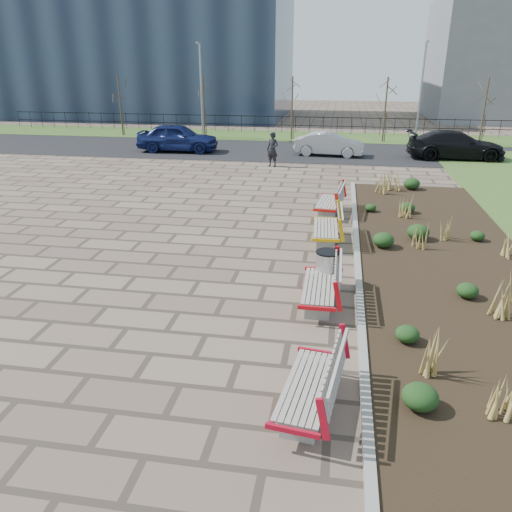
% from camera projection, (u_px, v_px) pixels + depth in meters
% --- Properties ---
extents(ground, '(120.00, 120.00, 0.00)m').
position_uv_depth(ground, '(151.00, 354.00, 9.37)').
color(ground, '#6D5B4B').
rests_on(ground, ground).
extents(planting_bed, '(4.50, 18.00, 0.10)m').
position_uv_depth(planting_bed, '(448.00, 269.00, 12.98)').
color(planting_bed, black).
rests_on(planting_bed, ground).
extents(planting_curb, '(0.16, 18.00, 0.15)m').
position_uv_depth(planting_curb, '(357.00, 263.00, 13.33)').
color(planting_curb, gray).
rests_on(planting_curb, ground).
extents(grass_verge_far, '(80.00, 5.00, 0.04)m').
position_uv_depth(grass_verge_far, '(293.00, 136.00, 35.01)').
color(grass_verge_far, '#33511E').
rests_on(grass_verge_far, ground).
extents(road, '(80.00, 7.00, 0.02)m').
position_uv_depth(road, '(284.00, 151.00, 29.52)').
color(road, black).
rests_on(road, ground).
extents(bench_a, '(1.18, 2.20, 1.00)m').
position_uv_depth(bench_a, '(308.00, 383.00, 7.72)').
color(bench_a, '#B30B21').
rests_on(bench_a, ground).
extents(bench_b, '(0.90, 2.10, 1.00)m').
position_uv_depth(bench_b, '(319.00, 284.00, 11.08)').
color(bench_b, red).
rests_on(bench_b, ground).
extents(bench_c, '(0.98, 2.13, 1.00)m').
position_uv_depth(bench_c, '(326.00, 226.00, 14.86)').
color(bench_c, '#DCA60B').
rests_on(bench_c, ground).
extents(bench_d, '(1.12, 2.18, 1.00)m').
position_uv_depth(bench_d, '(329.00, 200.00, 17.53)').
color(bench_d, red).
rests_on(bench_d, ground).
extents(litter_bin, '(0.54, 0.54, 0.91)m').
position_uv_depth(litter_bin, '(327.00, 270.00, 11.91)').
color(litter_bin, '#B2B2B7').
rests_on(litter_bin, ground).
extents(pedestrian, '(0.74, 0.63, 1.71)m').
position_uv_depth(pedestrian, '(273.00, 150.00, 25.11)').
color(pedestrian, black).
rests_on(pedestrian, ground).
extents(car_blue, '(4.73, 2.03, 1.59)m').
position_uv_depth(car_blue, '(178.00, 138.00, 29.11)').
color(car_blue, '#121B4F').
rests_on(car_blue, road).
extents(car_silver, '(3.97, 1.69, 1.27)m').
position_uv_depth(car_silver, '(329.00, 144.00, 27.93)').
color(car_silver, gray).
rests_on(car_silver, road).
extents(car_black, '(5.17, 2.25, 1.48)m').
position_uv_depth(car_black, '(456.00, 145.00, 26.99)').
color(car_black, black).
rests_on(car_black, road).
extents(tree_a, '(1.40, 1.40, 4.00)m').
position_uv_depth(tree_a, '(120.00, 106.00, 34.72)').
color(tree_a, '#4C3D2D').
rests_on(tree_a, grass_verge_far).
extents(tree_b, '(1.40, 1.40, 4.00)m').
position_uv_depth(tree_b, '(204.00, 107.00, 33.80)').
color(tree_b, '#4C3D2D').
rests_on(tree_b, grass_verge_far).
extents(tree_c, '(1.40, 1.40, 4.00)m').
position_uv_depth(tree_c, '(292.00, 108.00, 32.89)').
color(tree_c, '#4C3D2D').
rests_on(tree_c, grass_verge_far).
extents(tree_d, '(1.40, 1.40, 4.00)m').
position_uv_depth(tree_d, '(385.00, 110.00, 31.97)').
color(tree_d, '#4C3D2D').
rests_on(tree_d, grass_verge_far).
extents(tree_e, '(1.40, 1.40, 4.00)m').
position_uv_depth(tree_e, '(484.00, 111.00, 31.06)').
color(tree_e, '#4C3D2D').
rests_on(tree_e, grass_verge_far).
extents(lamp_west, '(0.24, 0.60, 6.00)m').
position_uv_depth(lamp_west, '(201.00, 92.00, 32.97)').
color(lamp_west, gray).
rests_on(lamp_west, grass_verge_far).
extents(lamp_east, '(0.24, 0.60, 6.00)m').
position_uv_depth(lamp_east, '(420.00, 94.00, 30.84)').
color(lamp_east, gray).
rests_on(lamp_east, grass_verge_far).
extents(railing_fence, '(44.00, 0.10, 1.20)m').
position_uv_depth(railing_fence, '(296.00, 124.00, 36.15)').
color(railing_fence, black).
rests_on(railing_fence, grass_verge_far).
extents(building_glass, '(40.00, 14.00, 15.00)m').
position_uv_depth(building_glass, '(73.00, 30.00, 46.58)').
color(building_glass, '#192338').
rests_on(building_glass, ground).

